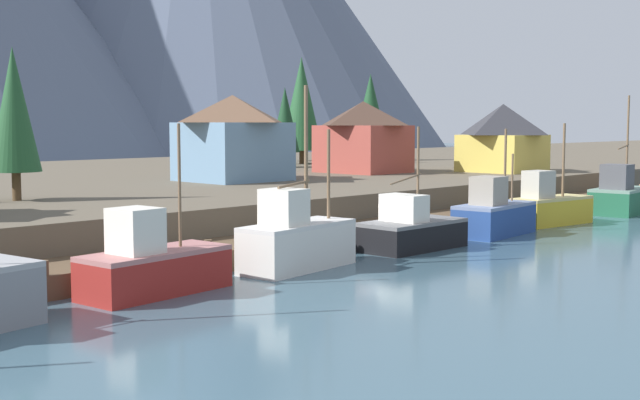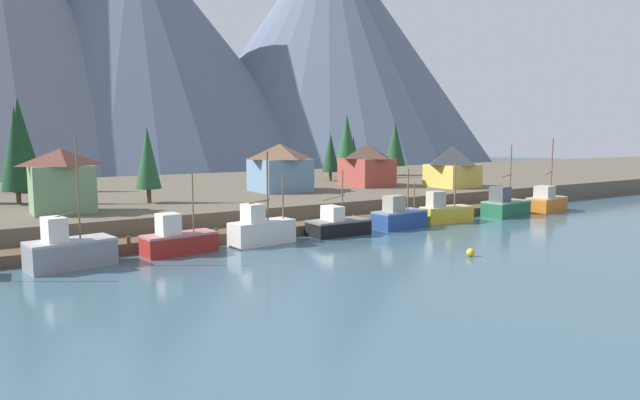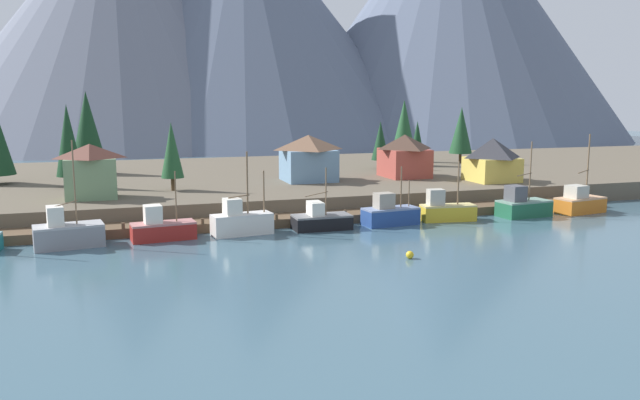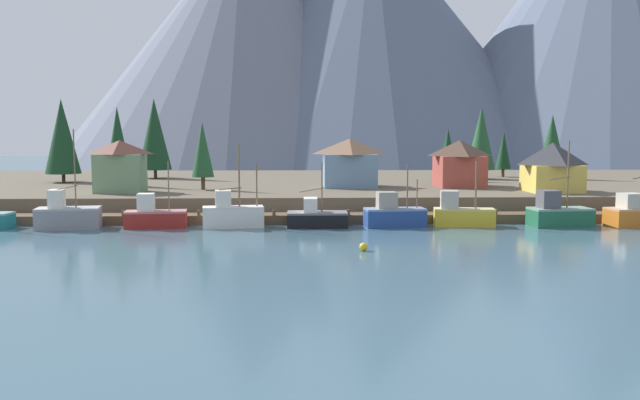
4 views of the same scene
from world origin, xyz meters
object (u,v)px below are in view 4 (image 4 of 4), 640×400
Objects in this scene: fishing_boat_blue at (394,215)px; conifer_back_left at (504,150)px; fishing_boat_black at (316,217)px; house_yellow at (552,167)px; channel_buoy at (363,247)px; house_green at (120,166)px; conifer_mid_right at (448,150)px; fishing_boat_green at (558,214)px; conifer_back_right at (155,134)px; fishing_boat_orange at (636,214)px; house_red at (459,163)px; conifer_centre at (118,141)px; fishing_boat_grey at (67,216)px; house_blue at (350,162)px; fishing_boat_red at (154,216)px; fishing_boat_yellow at (462,214)px; fishing_boat_white at (232,214)px; conifer_mid_left at (62,136)px; conifer_near_right at (552,141)px; conifer_far_left at (203,150)px.

fishing_boat_blue is 0.87× the size of conifer_back_left.
house_yellow is at bearing 23.80° from fishing_boat_black.
house_yellow is 9.31× the size of channel_buoy.
house_green is 0.81× the size of conifer_mid_right.
fishing_boat_green reaches higher than house_green.
fishing_boat_black is 47.55m from conifer_back_right.
fishing_boat_orange is 35.54m from conifer_mid_right.
house_red is at bearing 46.98° from fishing_boat_black.
conifer_back_right is at bearing 83.32° from conifer_centre.
fishing_boat_grey is 32.39m from channel_buoy.
house_green reaches higher than channel_buoy.
house_red is at bearing 98.75° from fishing_boat_green.
house_blue reaches higher than channel_buoy.
conifer_mid_right is at bearing 34.75° from house_blue.
conifer_mid_right is at bearing 34.87° from fishing_boat_red.
house_blue is 19.28m from conifer_mid_right.
fishing_boat_yellow is at bearing -112.27° from conifer_back_left.
house_green is (1.87, 14.08, 4.41)m from fishing_boat_grey.
fishing_boat_red is at bearing -63.06° from house_green.
fishing_boat_white is at bearing -172.31° from fishing_boat_yellow.
conifer_mid_left is at bearing -171.66° from conifer_back_left.
fishing_boat_orange is at bearing -87.78° from conifer_back_left.
house_green is 0.87× the size of house_red.
conifer_centre is at bearing 106.64° from fishing_boat_red.
conifer_mid_right is at bearing -167.30° from conifer_near_right.
fishing_boat_green is 33.37m from conifer_mid_right.
house_green is 0.63× the size of conifer_near_right.
fishing_boat_yellow is 0.68× the size of conifer_near_right.
fishing_boat_black is 27.75m from house_green.
fishing_boat_orange is 36.20m from house_blue.
fishing_boat_yellow is 57.02m from conifer_back_right.
house_red is (11.93, 21.23, 4.47)m from fishing_boat_blue.
house_green is at bearing -53.51° from conifer_mid_left.
fishing_boat_yellow is 41.60m from house_green.
conifer_mid_right is (0.85, 11.03, 1.46)m from house_red.
fishing_boat_yellow is at bearing -122.53° from conifer_near_right.
conifer_near_right is (30.22, 36.20, 7.22)m from fishing_boat_blue.
conifer_near_right reaches higher than conifer_back_left.
channel_buoy is (-26.14, -27.41, -5.28)m from house_yellow.
fishing_boat_blue is (8.11, -0.10, 0.24)m from fishing_boat_black.
fishing_boat_grey is 1.56× the size of house_yellow.
house_green is at bearing -165.21° from house_blue.
fishing_boat_grey is 1.04× the size of fishing_boat_orange.
conifer_back_left reaches higher than house_red.
fishing_boat_black is at bearing -5.59° from fishing_boat_red.
fishing_boat_green is at bearing -23.99° from conifer_far_left.
conifer_mid_left is 1.13× the size of conifer_centre.
conifer_back_left is (68.71, 10.08, -2.36)m from conifer_mid_left.
fishing_boat_black is 0.62× the size of conifer_centre.
conifer_centre is at bearing 176.33° from house_red.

